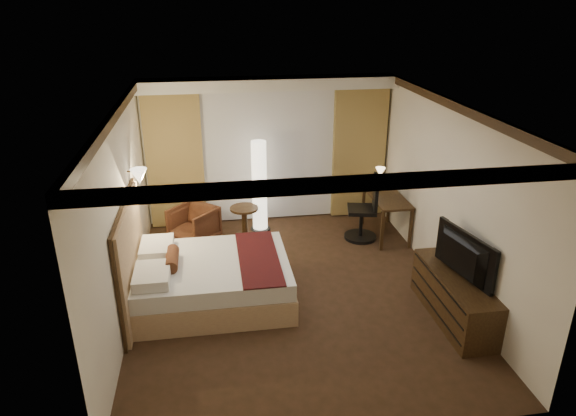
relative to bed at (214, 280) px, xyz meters
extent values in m
cube|color=#332213|center=(1.13, 0.05, -0.31)|extent=(4.50, 5.50, 0.01)
cube|color=white|center=(1.13, 0.05, 2.39)|extent=(4.50, 5.50, 0.01)
cube|color=silver|center=(1.13, 2.80, 1.04)|extent=(4.50, 0.02, 2.70)
cube|color=silver|center=(-1.12, 0.05, 1.04)|extent=(0.02, 5.50, 2.70)
cube|color=silver|center=(3.38, 0.05, 1.04)|extent=(0.02, 5.50, 2.70)
cube|color=white|center=(1.13, 2.55, 2.29)|extent=(4.50, 0.50, 0.20)
cube|color=silver|center=(1.13, 2.72, 0.94)|extent=(2.48, 0.04, 2.45)
cube|color=#AA874D|center=(-0.57, 2.66, 0.94)|extent=(1.00, 0.14, 2.45)
cube|color=#AA874D|center=(2.83, 2.66, 0.94)|extent=(1.00, 0.14, 2.45)
imported|color=#4D2217|center=(-0.30, 1.92, 0.04)|extent=(0.94, 0.93, 0.70)
imported|color=black|center=(3.10, -0.95, 0.65)|extent=(0.85, 1.22, 0.15)
camera|label=1|loc=(0.06, -6.33, 3.71)|focal=32.00mm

